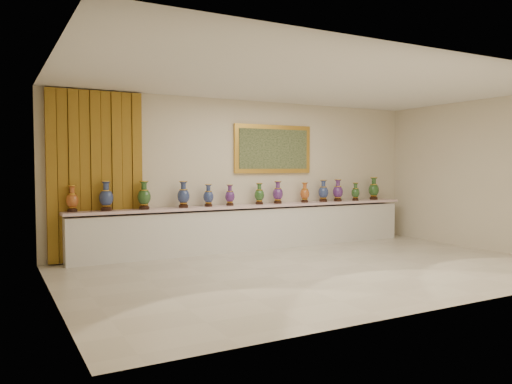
% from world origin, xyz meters
% --- Properties ---
extents(ground, '(8.00, 8.00, 0.00)m').
position_xyz_m(ground, '(0.00, 0.00, 0.00)').
color(ground, beige).
rests_on(ground, ground).
extents(room, '(8.00, 8.00, 8.00)m').
position_xyz_m(room, '(-2.45, 2.44, 1.58)').
color(room, beige).
rests_on(room, ground).
extents(counter, '(7.28, 0.48, 0.90)m').
position_xyz_m(counter, '(0.00, 2.27, 0.44)').
color(counter, white).
rests_on(counter, ground).
extents(vase_0, '(0.27, 0.27, 0.45)m').
position_xyz_m(vase_0, '(-3.45, 2.29, 1.10)').
color(vase_0, black).
rests_on(vase_0, counter).
extents(vase_1, '(0.25, 0.25, 0.52)m').
position_xyz_m(vase_1, '(-2.90, 2.23, 1.13)').
color(vase_1, black).
rests_on(vase_1, counter).
extents(vase_2, '(0.24, 0.24, 0.51)m').
position_xyz_m(vase_2, '(-2.24, 2.22, 1.13)').
color(vase_2, black).
rests_on(vase_2, counter).
extents(vase_3, '(0.29, 0.29, 0.49)m').
position_xyz_m(vase_3, '(-1.50, 2.23, 1.12)').
color(vase_3, black).
rests_on(vase_3, counter).
extents(vase_4, '(0.20, 0.20, 0.42)m').
position_xyz_m(vase_4, '(-0.98, 2.27, 1.09)').
color(vase_4, black).
rests_on(vase_4, counter).
extents(vase_5, '(0.25, 0.25, 0.41)m').
position_xyz_m(vase_5, '(-0.52, 2.28, 1.08)').
color(vase_5, black).
rests_on(vase_5, counter).
extents(vase_6, '(0.25, 0.25, 0.43)m').
position_xyz_m(vase_6, '(0.14, 2.28, 1.09)').
color(vase_6, black).
rests_on(vase_6, counter).
extents(vase_7, '(0.23, 0.23, 0.46)m').
position_xyz_m(vase_7, '(0.57, 2.27, 1.11)').
color(vase_7, black).
rests_on(vase_7, counter).
extents(vase_8, '(0.25, 0.25, 0.42)m').
position_xyz_m(vase_8, '(1.23, 2.27, 1.09)').
color(vase_8, black).
rests_on(vase_8, counter).
extents(vase_9, '(0.26, 0.26, 0.47)m').
position_xyz_m(vase_9, '(1.71, 2.26, 1.11)').
color(vase_9, black).
rests_on(vase_9, counter).
extents(vase_10, '(0.29, 0.29, 0.48)m').
position_xyz_m(vase_10, '(2.08, 2.22, 1.12)').
color(vase_10, black).
rests_on(vase_10, counter).
extents(vase_11, '(0.24, 0.24, 0.40)m').
position_xyz_m(vase_11, '(2.56, 2.21, 1.08)').
color(vase_11, black).
rests_on(vase_11, counter).
extents(vase_12, '(0.27, 0.27, 0.51)m').
position_xyz_m(vase_12, '(3.14, 2.26, 1.13)').
color(vase_12, black).
rests_on(vase_12, counter).
extents(label_card, '(0.10, 0.06, 0.00)m').
position_xyz_m(label_card, '(-1.17, 2.13, 0.90)').
color(label_card, white).
rests_on(label_card, counter).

